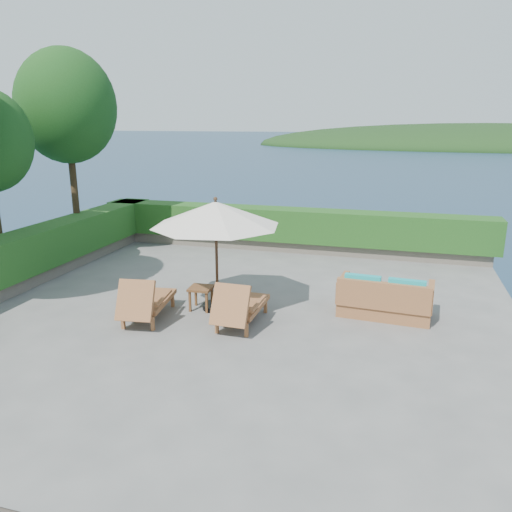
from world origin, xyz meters
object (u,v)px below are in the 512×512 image
(lounge_right, at_px, (240,306))
(side_table, at_px, (201,291))
(lounge_left, at_px, (146,301))
(patio_umbrella, at_px, (216,215))
(wicker_loveseat, at_px, (384,300))

(lounge_right, distance_m, side_table, 1.26)
(lounge_left, xyz_separation_m, lounge_right, (1.96, 0.27, -0.00))
(lounge_left, distance_m, side_table, 1.24)
(patio_umbrella, bearing_deg, wicker_loveseat, 8.74)
(patio_umbrella, xyz_separation_m, side_table, (-0.33, -0.15, -1.68))
(side_table, bearing_deg, lounge_right, -29.68)
(patio_umbrella, relative_size, lounge_left, 1.80)
(patio_umbrella, relative_size, side_table, 6.46)
(patio_umbrella, height_order, lounge_left, patio_umbrella)
(patio_umbrella, bearing_deg, lounge_right, -45.23)
(lounge_left, height_order, lounge_right, lounge_left)
(lounge_left, bearing_deg, lounge_right, -0.19)
(lounge_right, distance_m, wicker_loveseat, 3.09)
(wicker_loveseat, bearing_deg, side_table, -165.34)
(side_table, height_order, wicker_loveseat, wicker_loveseat)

